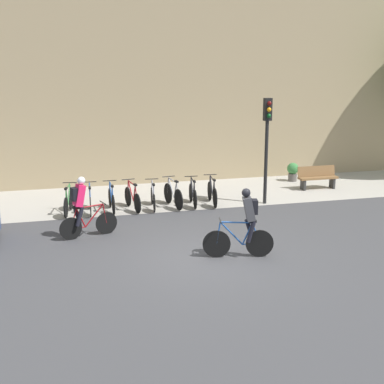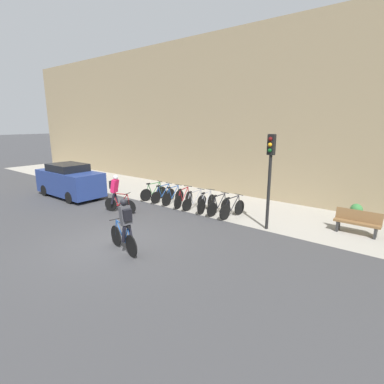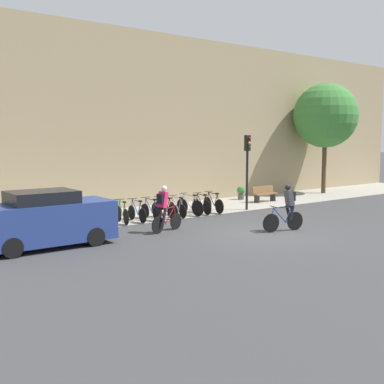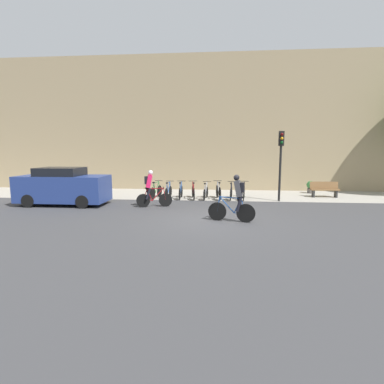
{
  "view_description": "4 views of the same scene",
  "coord_description": "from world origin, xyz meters",
  "px_view_note": "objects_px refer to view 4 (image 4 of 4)",
  "views": [
    {
      "loc": [
        -3.68,
        -12.22,
        4.78
      ],
      "look_at": [
        0.14,
        2.24,
        1.2
      ],
      "focal_mm": 50.0,
      "sensor_mm": 36.0,
      "label": 1
    },
    {
      "loc": [
        8.14,
        -5.78,
        4.11
      ],
      "look_at": [
        0.58,
        3.63,
        1.27
      ],
      "focal_mm": 28.0,
      "sensor_mm": 36.0,
      "label": 2
    },
    {
      "loc": [
        -12.89,
        -12.37,
        3.53
      ],
      "look_at": [
        -2.14,
        1.84,
        1.53
      ],
      "focal_mm": 45.0,
      "sensor_mm": 36.0,
      "label": 3
    },
    {
      "loc": [
        0.23,
        -11.33,
        2.7
      ],
      "look_at": [
        -1.0,
        2.51,
        0.75
      ],
      "focal_mm": 28.0,
      "sensor_mm": 36.0,
      "label": 4
    }
  ],
  "objects_px": {
    "parked_bike_0": "(156,191)",
    "bench": "(324,189)",
    "parked_bike_6": "(231,192)",
    "parked_car": "(63,187)",
    "cyclist_grey": "(236,197)",
    "cyclist_pink": "(150,187)",
    "parked_bike_7": "(244,192)",
    "potted_plant": "(310,186)",
    "parked_bike_1": "(168,191)",
    "parked_bike_2": "(181,192)",
    "parked_bike_5": "(218,192)",
    "traffic_light_pole": "(281,153)",
    "parked_bike_4": "(206,192)",
    "parked_bike_3": "(193,192)"
  },
  "relations": [
    {
      "from": "cyclist_grey",
      "to": "parked_bike_5",
      "type": "distance_m",
      "value": 5.36
    },
    {
      "from": "cyclist_grey",
      "to": "parked_bike_3",
      "type": "distance_m",
      "value": 5.7
    },
    {
      "from": "parked_bike_3",
      "to": "parked_car",
      "type": "distance_m",
      "value": 6.73
    },
    {
      "from": "parked_bike_1",
      "to": "bench",
      "type": "relative_size",
      "value": 1.05
    },
    {
      "from": "parked_bike_7",
      "to": "parked_bike_6",
      "type": "bearing_deg",
      "value": 179.95
    },
    {
      "from": "bench",
      "to": "cyclist_grey",
      "type": "bearing_deg",
      "value": -129.85
    },
    {
      "from": "parked_bike_0",
      "to": "parked_bike_7",
      "type": "xyz_separation_m",
      "value": [
        4.92,
        -0.0,
        0.01
      ]
    },
    {
      "from": "parked_bike_6",
      "to": "parked_bike_0",
      "type": "bearing_deg",
      "value": -180.0
    },
    {
      "from": "parked_bike_5",
      "to": "parked_bike_4",
      "type": "bearing_deg",
      "value": -179.82
    },
    {
      "from": "parked_bike_7",
      "to": "bench",
      "type": "relative_size",
      "value": 1.09
    },
    {
      "from": "parked_bike_0",
      "to": "parked_bike_1",
      "type": "distance_m",
      "value": 0.7
    },
    {
      "from": "traffic_light_pole",
      "to": "potted_plant",
      "type": "distance_m",
      "value": 4.56
    },
    {
      "from": "parked_bike_6",
      "to": "parked_car",
      "type": "xyz_separation_m",
      "value": [
        -8.36,
        -2.43,
        0.5
      ]
    },
    {
      "from": "potted_plant",
      "to": "cyclist_grey",
      "type": "bearing_deg",
      "value": -122.35
    },
    {
      "from": "parked_bike_3",
      "to": "cyclist_grey",
      "type": "bearing_deg",
      "value": -68.64
    },
    {
      "from": "cyclist_pink",
      "to": "parked_bike_7",
      "type": "bearing_deg",
      "value": 29.98
    },
    {
      "from": "cyclist_pink",
      "to": "parked_bike_2",
      "type": "xyz_separation_m",
      "value": [
        1.11,
        2.66,
        -0.55
      ]
    },
    {
      "from": "cyclist_grey",
      "to": "parked_bike_6",
      "type": "bearing_deg",
      "value": 89.62
    },
    {
      "from": "bench",
      "to": "cyclist_pink",
      "type": "bearing_deg",
      "value": -157.43
    },
    {
      "from": "parked_bike_1",
      "to": "parked_bike_2",
      "type": "bearing_deg",
      "value": 0.08
    },
    {
      "from": "cyclist_grey",
      "to": "bench",
      "type": "height_order",
      "value": "cyclist_grey"
    },
    {
      "from": "parked_bike_0",
      "to": "parked_bike_5",
      "type": "relative_size",
      "value": 0.96
    },
    {
      "from": "parked_bike_2",
      "to": "bench",
      "type": "distance_m",
      "value": 8.28
    },
    {
      "from": "cyclist_pink",
      "to": "bench",
      "type": "bearing_deg",
      "value": 22.57
    },
    {
      "from": "cyclist_pink",
      "to": "traffic_light_pole",
      "type": "relative_size",
      "value": 0.48
    },
    {
      "from": "parked_bike_5",
      "to": "potted_plant",
      "type": "height_order",
      "value": "parked_bike_5"
    },
    {
      "from": "cyclist_grey",
      "to": "potted_plant",
      "type": "xyz_separation_m",
      "value": [
        5.09,
        8.04,
        -0.51
      ]
    },
    {
      "from": "cyclist_pink",
      "to": "parked_bike_5",
      "type": "relative_size",
      "value": 1.03
    },
    {
      "from": "parked_bike_5",
      "to": "parked_bike_6",
      "type": "height_order",
      "value": "parked_bike_5"
    },
    {
      "from": "cyclist_grey",
      "to": "potted_plant",
      "type": "bearing_deg",
      "value": 57.65
    },
    {
      "from": "parked_bike_4",
      "to": "parked_bike_6",
      "type": "bearing_deg",
      "value": 0.07
    },
    {
      "from": "cyclist_pink",
      "to": "cyclist_grey",
      "type": "xyz_separation_m",
      "value": [
        3.88,
        -2.63,
        -0.0
      ]
    },
    {
      "from": "parked_bike_6",
      "to": "parked_car",
      "type": "relative_size",
      "value": 0.37
    },
    {
      "from": "parked_bike_5",
      "to": "parked_car",
      "type": "bearing_deg",
      "value": -162.39
    },
    {
      "from": "parked_bike_3",
      "to": "potted_plant",
      "type": "distance_m",
      "value": 7.67
    },
    {
      "from": "cyclist_pink",
      "to": "parked_bike_6",
      "type": "relative_size",
      "value": 1.09
    },
    {
      "from": "traffic_light_pole",
      "to": "parked_bike_3",
      "type": "bearing_deg",
      "value": 174.99
    },
    {
      "from": "cyclist_grey",
      "to": "parked_bike_0",
      "type": "bearing_deg",
      "value": 128.31
    },
    {
      "from": "parked_bike_5",
      "to": "cyclist_pink",
      "type": "bearing_deg",
      "value": -140.35
    },
    {
      "from": "parked_bike_6",
      "to": "traffic_light_pole",
      "type": "relative_size",
      "value": 0.44
    },
    {
      "from": "cyclist_pink",
      "to": "parked_bike_5",
      "type": "distance_m",
      "value": 4.21
    },
    {
      "from": "parked_bike_4",
      "to": "parked_bike_7",
      "type": "relative_size",
      "value": 0.94
    },
    {
      "from": "parked_bike_7",
      "to": "traffic_light_pole",
      "type": "bearing_deg",
      "value": -12.6
    },
    {
      "from": "parked_bike_5",
      "to": "parked_bike_7",
      "type": "height_order",
      "value": "parked_bike_5"
    },
    {
      "from": "parked_bike_2",
      "to": "parked_bike_4",
      "type": "relative_size",
      "value": 1.0
    },
    {
      "from": "parked_bike_5",
      "to": "parked_car",
      "type": "height_order",
      "value": "parked_car"
    },
    {
      "from": "parked_bike_5",
      "to": "parked_bike_7",
      "type": "distance_m",
      "value": 1.4
    },
    {
      "from": "parked_bike_0",
      "to": "traffic_light_pole",
      "type": "distance_m",
      "value": 7.07
    },
    {
      "from": "parked_bike_0",
      "to": "bench",
      "type": "distance_m",
      "value": 9.67
    },
    {
      "from": "cyclist_pink",
      "to": "parked_bike_1",
      "type": "height_order",
      "value": "cyclist_pink"
    }
  ]
}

